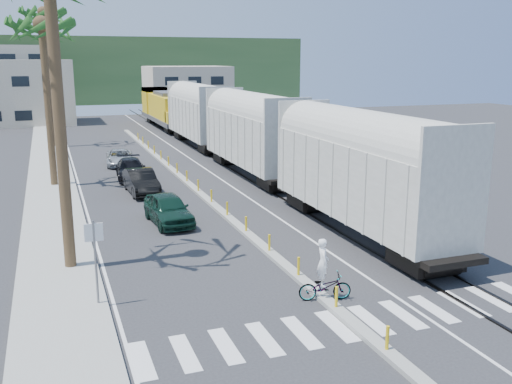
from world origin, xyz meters
TOP-DOWN VIEW (x-y plane):
  - ground at (0.00, 0.00)m, footprint 140.00×140.00m
  - sidewalk at (-8.50, 25.00)m, footprint 3.00×90.00m
  - rails at (5.00, 28.00)m, footprint 1.56×100.00m
  - median at (0.00, 19.96)m, footprint 0.45×60.00m
  - crosswalk at (0.00, -2.00)m, footprint 14.00×2.20m
  - lane_markings at (-2.15, 25.00)m, footprint 9.42×90.00m
  - freight_train at (5.00, 26.86)m, footprint 3.00×60.94m
  - palm_trees at (-8.10, 22.70)m, footprint 3.50×37.20m
  - street_sign at (-7.30, 2.00)m, footprint 0.60×0.08m
  - buildings at (-6.41, 71.66)m, footprint 38.00×27.00m
  - hillside at (0.00, 100.00)m, footprint 80.00×20.00m
  - car_lead at (-3.07, 11.01)m, footprint 2.40×4.68m
  - car_second at (-3.30, 18.12)m, footprint 1.99×4.66m
  - car_third at (-3.28, 22.71)m, footprint 2.56×4.99m
  - car_rear at (-3.35, 28.25)m, footprint 2.86×4.77m
  - cyclist at (0.03, -0.08)m, footprint 1.45×2.10m

SIDE VIEW (x-z plane):
  - ground at x=0.00m, z-range 0.00..0.00m
  - lane_markings at x=-2.15m, z-range 0.00..0.01m
  - crosswalk at x=0.00m, z-range 0.00..0.01m
  - rails at x=5.00m, z-range 0.00..0.06m
  - sidewalk at x=-8.50m, z-range 0.00..0.15m
  - median at x=0.00m, z-range -0.34..0.51m
  - car_rear at x=-3.35m, z-range 0.00..1.22m
  - car_third at x=-3.28m, z-range 0.00..1.37m
  - cyclist at x=0.03m, z-range -0.41..1.80m
  - car_second at x=-3.30m, z-range 0.00..1.49m
  - car_lead at x=-3.07m, z-range 0.00..1.51m
  - street_sign at x=-7.30m, z-range 0.47..3.47m
  - freight_train at x=5.00m, z-range -0.02..5.83m
  - buildings at x=-6.41m, z-range -0.64..9.36m
  - hillside at x=0.00m, z-range 0.00..12.00m
  - palm_trees at x=-8.10m, z-range 3.93..17.68m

